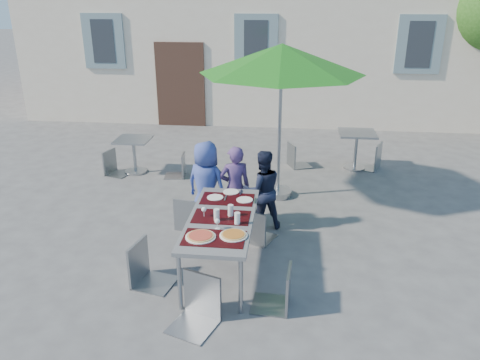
# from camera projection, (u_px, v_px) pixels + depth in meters

# --- Properties ---
(ground) EXTENTS (90.00, 90.00, 0.00)m
(ground) POSITION_uv_depth(u_px,v_px,m) (204.00, 286.00, 5.70)
(ground) COLOR #4B4A4D
(ground) RESTS_ON ground
(dining_table) EXTENTS (0.80, 1.85, 0.76)m
(dining_table) POSITION_uv_depth(u_px,v_px,m) (221.00, 221.00, 5.80)
(dining_table) COLOR #48494D
(dining_table) RESTS_ON ground
(pizza_near_left) EXTENTS (0.35, 0.35, 0.03)m
(pizza_near_left) POSITION_uv_depth(u_px,v_px,m) (201.00, 236.00, 5.28)
(pizza_near_left) COLOR white
(pizza_near_left) RESTS_ON dining_table
(pizza_near_right) EXTENTS (0.32, 0.32, 0.03)m
(pizza_near_right) POSITION_uv_depth(u_px,v_px,m) (233.00, 235.00, 5.31)
(pizza_near_right) COLOR white
(pizza_near_right) RESTS_ON dining_table
(glassware) EXTENTS (0.50, 0.43, 0.15)m
(glassware) POSITION_uv_depth(u_px,v_px,m) (225.00, 215.00, 5.66)
(glassware) COLOR silver
(glassware) RESTS_ON dining_table
(place_settings) EXTENTS (0.67, 0.47, 0.01)m
(place_settings) POSITION_uv_depth(u_px,v_px,m) (230.00, 196.00, 6.36)
(place_settings) COLOR white
(place_settings) RESTS_ON dining_table
(child_0) EXTENTS (0.77, 0.64, 1.34)m
(child_0) POSITION_uv_depth(u_px,v_px,m) (206.00, 185.00, 7.00)
(child_0) COLOR #374999
(child_0) RESTS_ON ground
(child_1) EXTENTS (0.54, 0.44, 1.29)m
(child_1) POSITION_uv_depth(u_px,v_px,m) (235.00, 188.00, 6.94)
(child_1) COLOR #4E356D
(child_1) RESTS_ON ground
(child_2) EXTENTS (0.68, 0.52, 1.23)m
(child_2) POSITION_uv_depth(u_px,v_px,m) (262.00, 190.00, 6.95)
(child_2) COLOR #171D34
(child_2) RESTS_ON ground
(chair_0) EXTENTS (0.51, 0.51, 0.97)m
(chair_0) POSITION_uv_depth(u_px,v_px,m) (189.00, 194.00, 6.90)
(chair_0) COLOR gray
(chair_0) RESTS_ON ground
(chair_1) EXTENTS (0.47, 0.47, 0.84)m
(chair_1) POSITION_uv_depth(u_px,v_px,m) (236.00, 205.00, 6.77)
(chair_1) COLOR gray
(chair_1) RESTS_ON ground
(chair_2) EXTENTS (0.57, 0.58, 0.98)m
(chair_2) POSITION_uv_depth(u_px,v_px,m) (256.00, 205.00, 6.54)
(chair_2) COLOR gray
(chair_2) RESTS_ON ground
(chair_3) EXTENTS (0.54, 0.54, 1.02)m
(chair_3) POSITION_uv_depth(u_px,v_px,m) (144.00, 239.00, 5.56)
(chair_3) COLOR #8E9499
(chair_3) RESTS_ON ground
(chair_4) EXTENTS (0.45, 0.45, 0.94)m
(chair_4) POSITION_uv_depth(u_px,v_px,m) (280.00, 265.00, 5.13)
(chair_4) COLOR gray
(chair_4) RESTS_ON ground
(chair_5) EXTENTS (0.58, 0.59, 1.03)m
(chair_5) POSITION_uv_depth(u_px,v_px,m) (196.00, 273.00, 4.87)
(chair_5) COLOR gray
(chair_5) RESTS_ON ground
(patio_umbrella) EXTENTS (2.70, 2.70, 2.61)m
(patio_umbrella) POSITION_uv_depth(u_px,v_px,m) (282.00, 60.00, 7.45)
(patio_umbrella) COLOR #A4A7AB
(patio_umbrella) RESTS_ON ground
(cafe_table_0) EXTENTS (0.66, 0.66, 0.70)m
(cafe_table_0) POSITION_uv_depth(u_px,v_px,m) (134.00, 150.00, 9.23)
(cafe_table_0) COLOR #A4A7AB
(cafe_table_0) RESTS_ON ground
(bg_chair_l_0) EXTENTS (0.50, 0.50, 0.91)m
(bg_chair_l_0) POSITION_uv_depth(u_px,v_px,m) (112.00, 148.00, 9.12)
(bg_chair_l_0) COLOR gray
(bg_chair_l_0) RESTS_ON ground
(bg_chair_r_0) EXTENTS (0.43, 0.43, 0.87)m
(bg_chair_r_0) POSITION_uv_depth(u_px,v_px,m) (178.00, 152.00, 9.00)
(bg_chair_r_0) COLOR gray
(bg_chair_r_0) RESTS_ON ground
(cafe_table_1) EXTENTS (0.72, 0.72, 0.77)m
(cafe_table_1) POSITION_uv_depth(u_px,v_px,m) (356.00, 144.00, 9.40)
(cafe_table_1) COLOR #A4A7AB
(cafe_table_1) RESTS_ON ground
(bg_chair_l_1) EXTENTS (0.55, 0.55, 0.94)m
(bg_chair_l_1) POSITION_uv_depth(u_px,v_px,m) (296.00, 141.00, 9.52)
(bg_chair_l_1) COLOR gray
(bg_chair_l_1) RESTS_ON ground
(bg_chair_r_1) EXTENTS (0.60, 0.60, 1.04)m
(bg_chair_r_1) POSITION_uv_depth(u_px,v_px,m) (375.00, 140.00, 9.36)
(bg_chair_r_1) COLOR #90979B
(bg_chair_r_1) RESTS_ON ground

